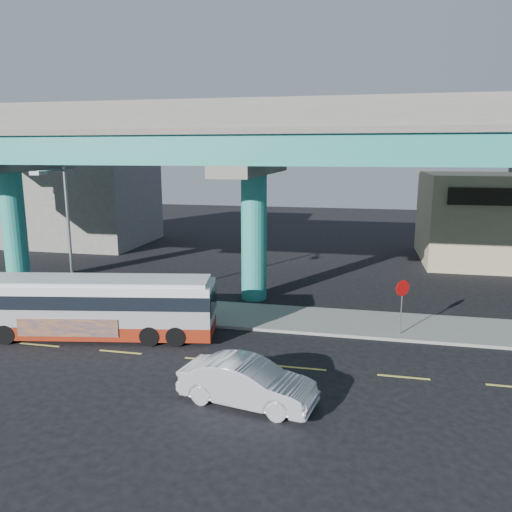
% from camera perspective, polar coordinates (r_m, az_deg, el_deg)
% --- Properties ---
extents(ground, '(120.00, 120.00, 0.00)m').
position_cam_1_polar(ground, '(21.92, -5.32, -11.42)').
color(ground, black).
rests_on(ground, ground).
extents(sidewalk, '(70.00, 4.00, 0.15)m').
position_cam_1_polar(sidewalk, '(26.84, -1.82, -6.77)').
color(sidewalk, gray).
rests_on(sidewalk, ground).
extents(lane_markings, '(58.00, 0.12, 0.01)m').
position_cam_1_polar(lane_markings, '(21.65, -5.56, -11.71)').
color(lane_markings, '#D8C64C').
rests_on(lane_markings, ground).
extents(viaduct, '(52.00, 12.40, 11.70)m').
position_cam_1_polar(viaduct, '(28.96, -0.20, 12.82)').
color(viaduct, teal).
rests_on(viaduct, ground).
extents(building_concrete, '(12.00, 10.00, 9.00)m').
position_cam_1_polar(building_concrete, '(50.65, -19.22, 6.48)').
color(building_concrete, gray).
rests_on(building_concrete, ground).
extents(transit_bus, '(11.38, 4.29, 2.86)m').
position_cam_1_polar(transit_bus, '(24.75, -17.79, -5.35)').
color(transit_bus, maroon).
rests_on(transit_bus, ground).
extents(sedan, '(3.47, 5.42, 1.58)m').
position_cam_1_polar(sedan, '(17.84, -1.00, -14.25)').
color(sedan, '#B1B2B7').
rests_on(sedan, ground).
extents(parked_car, '(4.17, 5.16, 1.42)m').
position_cam_1_polar(parked_car, '(30.86, -20.93, -3.57)').
color(parked_car, '#2E2D33').
rests_on(parked_car, sidewalk).
extents(street_lamp, '(0.50, 2.53, 7.77)m').
position_cam_1_polar(street_lamp, '(27.34, -21.32, 3.79)').
color(street_lamp, gray).
rests_on(street_lamp, sidewalk).
extents(stop_sign, '(0.66, 0.50, 2.65)m').
position_cam_1_polar(stop_sign, '(24.36, 16.37, -4.29)').
color(stop_sign, gray).
rests_on(stop_sign, sidewalk).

